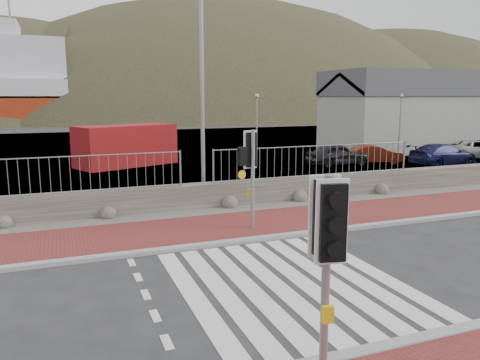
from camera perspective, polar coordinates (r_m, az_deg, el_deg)
name	(u,v)px	position (r m, az deg, el deg)	size (l,w,h in m)	color
ground	(289,283)	(10.41, 5.97, -12.39)	(220.00, 220.00, 0.00)	#28282B
sidewalk_far	(222,228)	(14.33, -2.25, -5.82)	(40.00, 3.00, 0.08)	maroon
kerb_near	(376,350)	(8.11, 16.20, -19.29)	(40.00, 0.25, 0.12)	gray
kerb_far	(239,241)	(12.97, -0.09, -7.48)	(40.00, 0.25, 0.12)	gray
zebra_crossing	(289,283)	(10.41, 5.97, -12.36)	(4.62, 5.60, 0.01)	silver
gravel_strip	(203,213)	(16.17, -4.54, -4.02)	(40.00, 1.50, 0.06)	#59544C
stone_wall	(196,196)	(16.83, -5.34, -2.00)	(40.00, 0.60, 0.90)	#4E4940
railing	(197,159)	(16.45, -5.28, 2.57)	(18.07, 0.07, 1.22)	gray
quay	(123,149)	(36.93, -14.08, 3.67)	(120.00, 40.00, 0.50)	#4C4C4F
water	(92,124)	(71.69, -17.61, 6.52)	(220.00, 50.00, 0.05)	#3F4C54
harbor_building	(408,111)	(37.51, 19.78, 7.97)	(12.20, 6.20, 5.80)	#9E9E99
hills_backdrop	(124,228)	(100.78, -13.98, -5.70)	(254.00, 90.00, 100.00)	#2A2D1B
traffic_signal_near	(327,237)	(6.32, 10.58, -6.86)	(0.47, 0.34, 2.99)	gray
traffic_signal_far	(252,158)	(13.78, 1.43, 2.67)	(0.74, 0.34, 3.02)	gray
streetlight	(206,68)	(17.44, -4.20, 13.43)	(1.88, 0.28, 8.86)	gray
shipping_container	(126,145)	(28.02, -13.72, 4.13)	(5.64, 2.35, 2.35)	#9D1811
car_a	(338,154)	(27.94, 11.81, 3.07)	(1.50, 3.73, 1.27)	black
car_b	(374,154)	(29.15, 16.07, 3.02)	(1.18, 3.38, 1.11)	#58180C
car_c	(443,154)	(29.86, 23.49, 2.88)	(1.76, 4.33, 1.26)	#13143B
car_d	(476,149)	(33.94, 26.87, 3.35)	(1.99, 4.31, 1.20)	#9F9F9F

